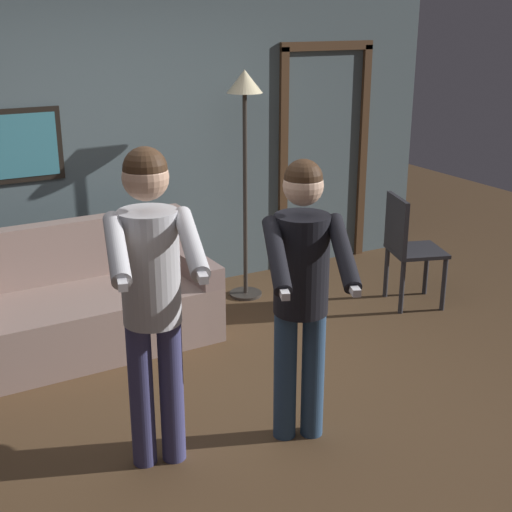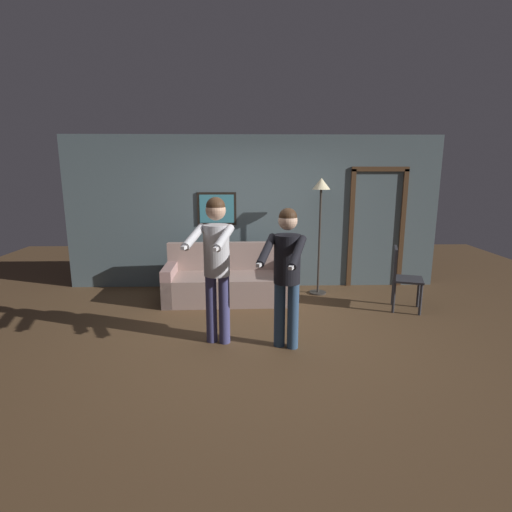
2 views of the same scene
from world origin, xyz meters
The scene contains 7 objects.
ground_plane centered at (0.00, 0.00, 0.00)m, with size 12.00×12.00×0.00m, color brown.
back_wall_assembly centered at (0.02, 2.12, 1.30)m, with size 6.40×0.10×2.60m.
couch centered at (-0.44, 1.34, 0.28)m, with size 1.92×0.90×0.87m.
torchiere_lamp centered at (1.07, 1.63, 1.53)m, with size 0.29×0.29×1.90m.
person_standing_left centered at (-0.47, -0.28, 1.06)m, with size 0.55×0.75×1.73m.
person_standing_right centered at (0.33, -0.43, 0.97)m, with size 0.57×0.69×1.62m.
dining_chair_distant centered at (2.14, 0.82, 0.53)m, with size 0.53×0.53×0.93m.
Camera 2 is at (-0.13, -4.75, 2.03)m, focal length 28.00 mm.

